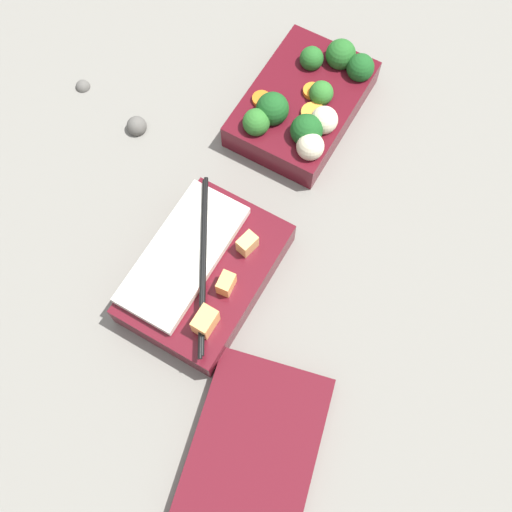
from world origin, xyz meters
TOP-DOWN VIEW (x-y plane):
  - ground_plane at (0.00, 0.00)m, footprint 3.00×3.00m
  - bento_tray_vegetable at (-0.13, -0.01)m, footprint 0.19×0.13m
  - bento_tray_rice at (0.13, -0.00)m, footprint 0.19×0.13m
  - bento_lid at (0.27, 0.14)m, footprint 0.21×0.17m
  - pebble_0 at (-0.02, -0.29)m, footprint 0.02×0.02m
  - pebble_2 at (0.00, -0.19)m, footprint 0.03×0.03m

SIDE VIEW (x-z plane):
  - ground_plane at x=0.00m, z-range 0.00..0.00m
  - pebble_0 at x=-0.02m, z-range 0.00..0.01m
  - pebble_2 at x=0.00m, z-range -0.01..0.02m
  - bento_lid at x=0.27m, z-range 0.00..0.02m
  - bento_tray_rice at x=0.13m, z-range -0.01..0.06m
  - bento_tray_vegetable at x=-0.13m, z-range -0.01..0.06m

